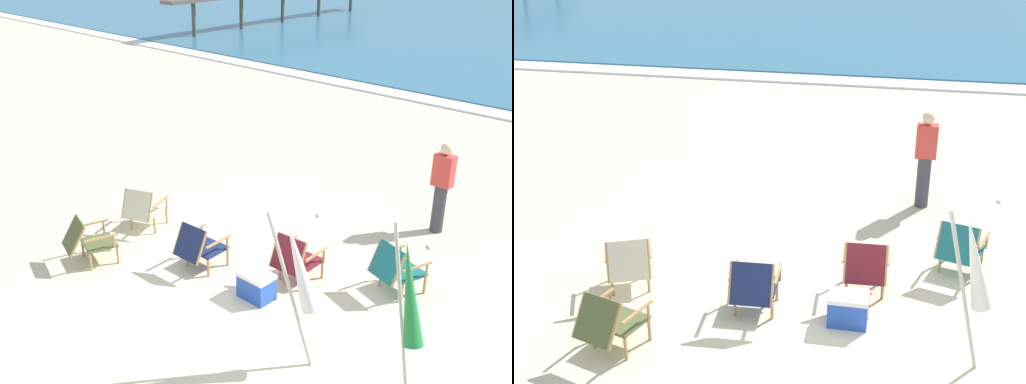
% 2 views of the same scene
% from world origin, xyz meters
% --- Properties ---
extents(ground_plane, '(80.00, 80.00, 0.00)m').
position_xyz_m(ground_plane, '(0.00, 0.00, 0.00)').
color(ground_plane, beige).
extents(beach_chair_back_right, '(0.76, 0.85, 0.81)m').
position_xyz_m(beach_chair_back_right, '(1.35, 1.75, 0.43)').
color(beach_chair_back_right, '#196066').
rests_on(beach_chair_back_right, ground).
extents(beach_chair_mid_center, '(0.62, 0.76, 0.79)m').
position_xyz_m(beach_chair_mid_center, '(-1.18, 0.24, 0.43)').
color(beach_chair_mid_center, '#19234C').
rests_on(beach_chair_mid_center, ground).
extents(beach_chair_far_center, '(0.78, 0.91, 0.77)m').
position_xyz_m(beach_chair_far_center, '(-2.62, -0.82, 0.42)').
color(beach_chair_far_center, '#515B33').
rests_on(beach_chair_far_center, ground).
extents(beach_chair_back_left, '(0.80, 0.87, 0.81)m').
position_xyz_m(beach_chair_back_left, '(-2.89, 0.47, 0.43)').
color(beach_chair_back_left, beige).
rests_on(beach_chair_back_left, ground).
extents(beach_chair_front_left, '(0.61, 0.72, 0.81)m').
position_xyz_m(beach_chair_front_left, '(0.13, 0.97, 0.43)').
color(beach_chair_front_left, maroon).
rests_on(beach_chair_front_left, ground).
extents(umbrella_furled_green, '(0.67, 0.44, 2.05)m').
position_xyz_m(umbrella_furled_green, '(2.49, -0.03, 1.34)').
color(umbrella_furled_green, '#B7B2A8').
rests_on(umbrella_furled_green, ground).
extents(umbrella_furled_white, '(0.62, 0.45, 2.06)m').
position_xyz_m(umbrella_furled_white, '(1.30, -0.42, 1.35)').
color(umbrella_furled_white, '#B7B2A8').
rests_on(umbrella_furled_white, ground).
extents(person_near_chairs, '(0.34, 0.22, 1.63)m').
position_xyz_m(person_near_chairs, '(0.86, 3.96, 0.84)').
color(person_near_chairs, '#383842').
rests_on(person_near_chairs, ground).
extents(cooler_box, '(0.49, 0.35, 0.40)m').
position_xyz_m(cooler_box, '(-0.02, 0.28, 0.20)').
color(cooler_box, blue).
rests_on(cooler_box, ground).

